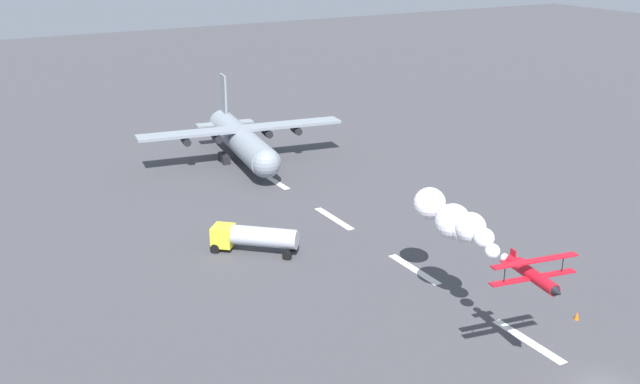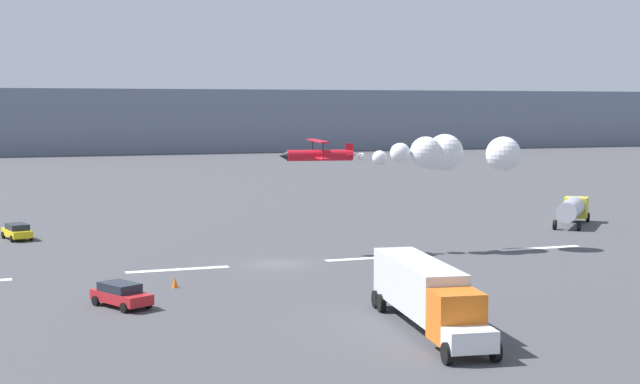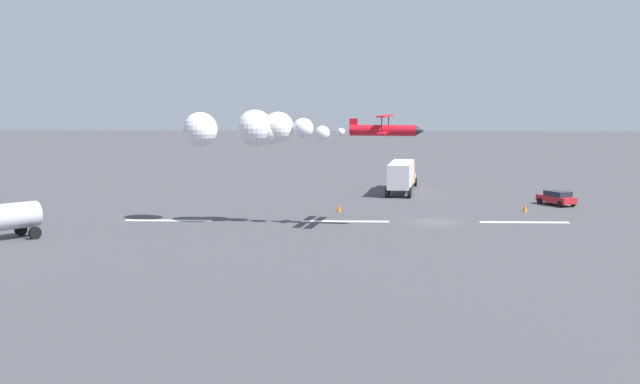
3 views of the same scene
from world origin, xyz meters
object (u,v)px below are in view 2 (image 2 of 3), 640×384
Objects in this scene: airport_staff_sedan at (17,231)px; fuel_tanker_truck at (572,209)px; stunt_biplane_red at (444,154)px; followme_car_yellow at (121,294)px; traffic_cone_far at (411,266)px; semi_truck_orange at (426,292)px; traffic_cone_near at (175,282)px.

fuel_tanker_truck is at bearing -8.98° from airport_staff_sedan.
followme_car_yellow is at bearing -154.53° from stunt_biplane_red.
traffic_cone_far is at bearing -44.59° from airport_staff_sedan.
semi_truck_orange is 1.71× the size of fuel_tanker_truck.
semi_truck_orange is at bearing -56.64° from traffic_cone_near.
fuel_tanker_truck is 56.20m from airport_staff_sedan.
fuel_tanker_truck is 33.36m from traffic_cone_far.
semi_truck_orange is at bearing -65.42° from airport_staff_sedan.
fuel_tanker_truck is (20.49, 10.42, -6.72)m from stunt_biplane_red.
traffic_cone_far is at bearing -145.58° from fuel_tanker_truck.
stunt_biplane_red is 28.26× the size of traffic_cone_near.
traffic_cone_far is (7.36, 17.53, -1.75)m from semi_truck_orange.
semi_truck_orange reaches higher than followme_car_yellow.
stunt_biplane_red reaches higher than traffic_cone_near.
followme_car_yellow reaches higher than traffic_cone_far.
airport_staff_sedan is 39.34m from traffic_cone_far.
traffic_cone_far is (18.42, 0.74, 0.00)m from traffic_cone_near.
airport_staff_sedan is 6.20× the size of traffic_cone_near.
fuel_tanker_truck is (34.86, 36.38, -0.38)m from semi_truck_orange.
stunt_biplane_red reaches higher than semi_truck_orange.
followme_car_yellow is at bearing -153.92° from fuel_tanker_truck.
stunt_biplane_red is at bearing 19.81° from traffic_cone_near.
stunt_biplane_red reaches higher than airport_staff_sedan.
airport_staff_sedan reaches higher than traffic_cone_far.
followme_car_yellow is 6.28× the size of traffic_cone_far.
fuel_tanker_truck is 1.81× the size of followme_car_yellow.
followme_car_yellow is (-50.30, -24.62, -0.93)m from fuel_tanker_truck.
fuel_tanker_truck reaches higher than airport_staff_sedan.
fuel_tanker_truck is at bearing 23.10° from traffic_cone_near.
semi_truck_orange is at bearing -112.78° from traffic_cone_far.
semi_truck_orange is at bearing -133.78° from fuel_tanker_truck.
semi_truck_orange is (-14.37, -25.95, -6.34)m from stunt_biplane_red.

